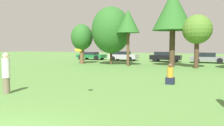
# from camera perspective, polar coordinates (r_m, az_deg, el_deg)

# --- Properties ---
(person_thrower) EXTENTS (0.33, 0.33, 1.76)m
(person_thrower) POSITION_cam_1_polar(r_m,az_deg,el_deg) (10.90, -24.52, -2.18)
(person_thrower) COLOR #726651
(person_thrower) RESTS_ON ground
(frisbee) EXTENTS (0.27, 0.27, 0.14)m
(frisbee) POSITION_cam_1_polar(r_m,az_deg,el_deg) (9.14, -8.33, 3.13)
(frisbee) COLOR yellow
(bystander_sitting) EXTENTS (0.44, 0.37, 1.11)m
(bystander_sitting) POSITION_cam_1_polar(r_m,az_deg,el_deg) (12.77, 14.06, -3.04)
(bystander_sitting) COLOR #191E33
(bystander_sitting) RESTS_ON ground
(tree_0) EXTENTS (2.45, 2.45, 4.48)m
(tree_0) POSITION_cam_1_polar(r_m,az_deg,el_deg) (26.65, -7.41, 6.18)
(tree_0) COLOR brown
(tree_0) RESTS_ON ground
(tree_1) EXTENTS (4.21, 4.21, 6.22)m
(tree_1) POSITION_cam_1_polar(r_m,az_deg,el_deg) (25.28, -0.23, 8.06)
(tree_1) COLOR #473323
(tree_1) RESTS_ON ground
(tree_2) EXTENTS (2.32, 2.32, 5.65)m
(tree_2) POSITION_cam_1_polar(r_m,az_deg,el_deg) (23.44, 3.98, 10.10)
(tree_2) COLOR brown
(tree_2) RESTS_ON ground
(tree_3) EXTENTS (3.92, 3.92, 7.47)m
(tree_3) POSITION_cam_1_polar(r_m,az_deg,el_deg) (23.77, 14.69, 12.36)
(tree_3) COLOR #473323
(tree_3) RESTS_ON ground
(tree_4) EXTENTS (2.63, 2.63, 4.83)m
(tree_4) POSITION_cam_1_polar(r_m,az_deg,el_deg) (22.35, 20.14, 7.64)
(tree_4) COLOR #473323
(tree_4) RESTS_ON ground
(parked_car_green) EXTENTS (4.16, 2.03, 1.11)m
(parked_car_green) POSITION_cam_1_polar(r_m,az_deg,el_deg) (34.26, -5.19, 1.87)
(parked_car_green) COLOR #196633
(parked_car_green) RESTS_ON ground
(parked_car_silver) EXTENTS (3.93, 1.92, 1.26)m
(parked_car_silver) POSITION_cam_1_polar(r_m,az_deg,el_deg) (32.03, 2.73, 1.79)
(parked_car_silver) COLOR #B2B2B7
(parked_car_silver) RESTS_ON ground
(parked_car_black) EXTENTS (3.86, 1.90, 1.27)m
(parked_car_black) POSITION_cam_1_polar(r_m,az_deg,el_deg) (30.46, 12.89, 1.57)
(parked_car_black) COLOR black
(parked_car_black) RESTS_ON ground
(parked_car_grey) EXTENTS (3.99, 2.07, 1.23)m
(parked_car_grey) POSITION_cam_1_polar(r_m,az_deg,el_deg) (29.77, 22.36, 1.27)
(parked_car_grey) COLOR slate
(parked_car_grey) RESTS_ON ground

